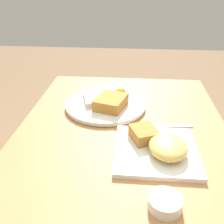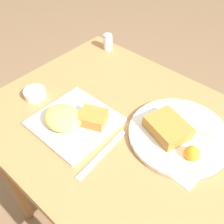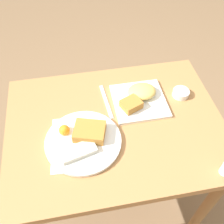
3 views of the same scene
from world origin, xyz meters
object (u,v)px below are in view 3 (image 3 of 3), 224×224
plate_oval_far (84,139)px  butter_knife (106,101)px  plate_square_near (139,98)px  sauce_ramekin (181,93)px

plate_oval_far → butter_knife: size_ratio=1.46×
plate_square_near → butter_knife: (0.15, -0.02, -0.02)m
plate_oval_far → sauce_ramekin: 0.50m
plate_square_near → sauce_ramekin: (-0.20, 0.00, -0.01)m
plate_oval_far → butter_knife: bearing=-121.9°
plate_square_near → butter_knife: bearing=-8.7°
sauce_ramekin → butter_knife: (0.35, -0.02, -0.01)m
sauce_ramekin → butter_knife: sauce_ramekin is taller
plate_oval_far → butter_knife: 0.24m
plate_square_near → butter_knife: size_ratio=1.12×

